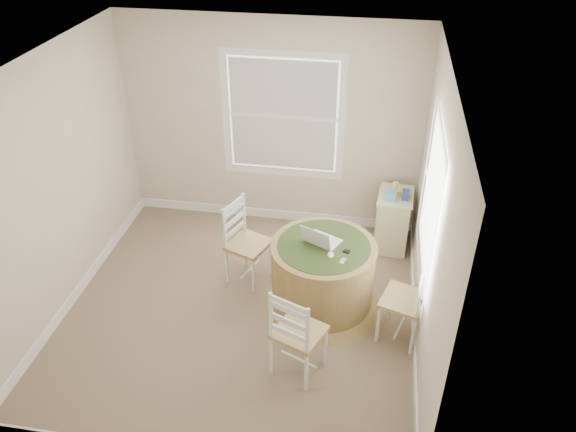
# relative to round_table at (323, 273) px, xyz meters

# --- Properties ---
(room) EXTENTS (3.64, 3.64, 2.64)m
(room) POSITION_rel_round_table_xyz_m (-0.67, -0.07, 0.88)
(room) COLOR #90755B
(room) RESTS_ON ground
(round_table) EXTENTS (1.25, 1.25, 0.77)m
(round_table) POSITION_rel_round_table_xyz_m (0.00, 0.00, 0.00)
(round_table) COLOR #9C7E46
(round_table) RESTS_ON ground
(chair_left) EXTENTS (0.52, 0.53, 0.95)m
(chair_left) POSITION_rel_round_table_xyz_m (-0.85, 0.29, 0.06)
(chair_left) COLOR white
(chair_left) RESTS_ON ground
(chair_near) EXTENTS (0.54, 0.53, 0.95)m
(chair_near) POSITION_rel_round_table_xyz_m (-0.11, -0.92, 0.06)
(chair_near) COLOR white
(chair_near) RESTS_ON ground
(chair_right) EXTENTS (0.51, 0.52, 0.95)m
(chair_right) POSITION_rel_round_table_xyz_m (0.82, -0.34, 0.06)
(chair_right) COLOR white
(chair_right) RESTS_ON ground
(laptop) EXTENTS (0.43, 0.41, 0.23)m
(laptop) POSITION_rel_round_table_xyz_m (-0.04, 0.05, 0.38)
(laptop) COLOR white
(laptop) RESTS_ON round_table
(mouse) EXTENTS (0.09, 0.11, 0.03)m
(mouse) POSITION_rel_round_table_xyz_m (0.08, -0.15, 0.36)
(mouse) COLOR white
(mouse) RESTS_ON round_table
(phone) EXTENTS (0.07, 0.10, 0.02)m
(phone) POSITION_rel_round_table_xyz_m (0.21, -0.22, 0.35)
(phone) COLOR #B7BABF
(phone) RESTS_ON round_table
(keys) EXTENTS (0.07, 0.07, 0.02)m
(keys) POSITION_rel_round_table_xyz_m (0.23, -0.07, 0.35)
(keys) COLOR black
(keys) RESTS_ON round_table
(corner_chest) EXTENTS (0.44, 0.57, 0.71)m
(corner_chest) POSITION_rel_round_table_xyz_m (0.71, 1.20, -0.06)
(corner_chest) COLOR beige
(corner_chest) RESTS_ON ground
(tissue_box) EXTENTS (0.13, 0.13, 0.10)m
(tissue_box) POSITION_rel_round_table_xyz_m (0.65, 1.11, 0.35)
(tissue_box) COLOR #5EA7D8
(tissue_box) RESTS_ON corner_chest
(box_yellow) EXTENTS (0.16, 0.11, 0.06)m
(box_yellow) POSITION_rel_round_table_xyz_m (0.78, 1.22, 0.33)
(box_yellow) COLOR gold
(box_yellow) RESTS_ON corner_chest
(box_blue) EXTENTS (0.09, 0.09, 0.12)m
(box_blue) POSITION_rel_round_table_xyz_m (0.80, 1.12, 0.36)
(box_blue) COLOR #2E3F8B
(box_blue) RESTS_ON corner_chest
(cup_cream) EXTENTS (0.07, 0.07, 0.09)m
(cup_cream) POSITION_rel_round_table_xyz_m (0.69, 1.32, 0.34)
(cup_cream) COLOR beige
(cup_cream) RESTS_ON corner_chest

